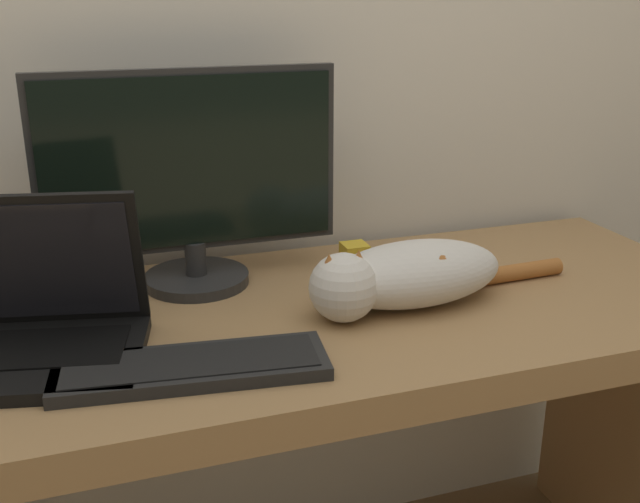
{
  "coord_description": "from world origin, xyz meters",
  "views": [
    {
      "loc": [
        -0.28,
        -0.83,
        1.29
      ],
      "look_at": [
        0.1,
        0.28,
        0.88
      ],
      "focal_mm": 42.0,
      "sensor_mm": 36.0,
      "label": 1
    }
  ],
  "objects_px": {
    "external_keyboard": "(192,367)",
    "cat": "(405,274)",
    "monitor": "(191,179)",
    "laptop": "(42,327)"
  },
  "relations": [
    {
      "from": "external_keyboard",
      "to": "cat",
      "type": "bearing_deg",
      "value": 24.69
    },
    {
      "from": "monitor",
      "to": "laptop",
      "type": "distance_m",
      "value": 0.39
    },
    {
      "from": "laptop",
      "to": "cat",
      "type": "relative_size",
      "value": 0.64
    },
    {
      "from": "laptop",
      "to": "external_keyboard",
      "type": "bearing_deg",
      "value": -19.21
    },
    {
      "from": "monitor",
      "to": "cat",
      "type": "distance_m",
      "value": 0.42
    },
    {
      "from": "external_keyboard",
      "to": "cat",
      "type": "relative_size",
      "value": 0.76
    },
    {
      "from": "external_keyboard",
      "to": "cat",
      "type": "distance_m",
      "value": 0.42
    },
    {
      "from": "monitor",
      "to": "laptop",
      "type": "relative_size",
      "value": 1.58
    },
    {
      "from": "monitor",
      "to": "cat",
      "type": "xyz_separation_m",
      "value": [
        0.33,
        -0.22,
        -0.14
      ]
    },
    {
      "from": "monitor",
      "to": "laptop",
      "type": "height_order",
      "value": "monitor"
    }
  ]
}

